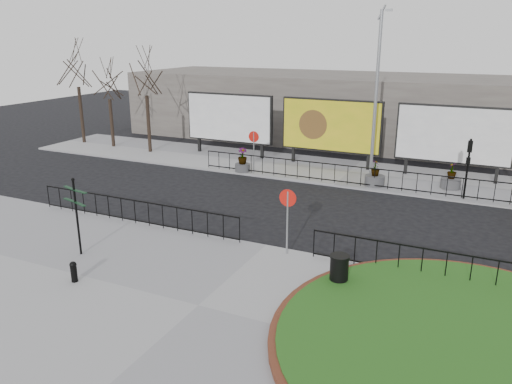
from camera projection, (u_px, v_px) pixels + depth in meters
The scene contains 25 objects.
ground at pixel (266, 248), 19.22m from camera, with size 90.00×90.00×0.00m, color black.
pavement_near at pixel (198, 307), 14.88m from camera, with size 30.00×10.00×0.12m, color gray.
pavement_far at pixel (349, 173), 29.57m from camera, with size 44.00×6.00×0.12m, color gray.
brick_edge at pixel (472, 348), 12.66m from camera, with size 10.40×10.40×0.18m, color maroon.
grass_lawn at pixel (472, 348), 12.65m from camera, with size 10.00×10.00×0.22m, color #1E4F15.
railing_near_left at pixel (135, 211), 21.20m from camera, with size 10.00×0.10×1.10m, color black, non-canonical shape.
railing_near_right at pixel (446, 266), 16.13m from camera, with size 9.00×0.10×1.10m, color black, non-canonical shape.
railing_far at pixel (354, 176), 26.65m from camera, with size 18.00×0.10×1.10m, color black, non-canonical shape.
speed_sign_far at pixel (254, 143), 28.81m from camera, with size 0.64×0.07×2.47m.
speed_sign_near at pixel (288, 207), 17.90m from camera, with size 0.64×0.07×2.47m.
billboard_left at pixel (229, 118), 33.10m from camera, with size 6.20×0.31×4.10m.
billboard_mid at pixel (331, 126), 30.26m from camera, with size 6.20×0.31×4.10m.
billboard_right at pixel (454, 135), 27.43m from camera, with size 6.20×0.31×4.10m.
lamp_post at pixel (376, 94), 26.68m from camera, with size 0.74×0.18×9.23m.
signal_pole_a at pixel (468, 160), 24.03m from camera, with size 0.22×0.26×3.00m.
tree_left at pixel (147, 101), 33.76m from camera, with size 2.00×2.00×7.00m, color #2D2119, non-canonical shape.
tree_mid at pixel (110, 103), 35.56m from camera, with size 2.00×2.00×6.20m, color #2D2119, non-canonical shape.
tree_far at pixel (79, 92), 36.75m from camera, with size 2.00×2.00×7.50m, color #2D2119, non-canonical shape.
building_backdrop at pixel (385, 110), 37.49m from camera, with size 40.00×10.00×5.00m, color slate.
fingerpost_sign at pixel (76, 209), 17.86m from camera, with size 1.36×0.56×2.92m.
bollard at pixel (74, 271), 16.20m from camera, with size 0.23×0.23×0.71m.
litter_bin at pixel (339, 270), 15.89m from camera, with size 0.64×0.64×1.05m.
planter_a at pixel (242, 163), 29.48m from camera, with size 0.89×0.89×1.42m.
planter_b at pixel (375, 178), 26.71m from camera, with size 1.05×1.05×1.39m.
planter_c at pixel (451, 180), 26.23m from camera, with size 1.02×1.02×1.37m.
Camera 1 is at (7.16, -16.20, 7.78)m, focal length 35.00 mm.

